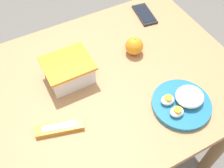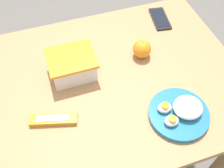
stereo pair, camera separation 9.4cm
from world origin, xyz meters
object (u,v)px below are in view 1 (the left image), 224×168
candy_bar (60,128)px  food_container (69,71)px  orange_fruit (134,46)px  cell_phone (145,14)px  rice_plate (183,102)px

candy_bar → food_container: bearing=58.6°
orange_fruit → candy_bar: 0.44m
candy_bar → cell_phone: 0.67m
rice_plate → candy_bar: rice_plate is taller
orange_fruit → candy_bar: bearing=-154.6°
cell_phone → orange_fruit: bearing=-132.5°
orange_fruit → candy_bar: orange_fruit is taller
orange_fruit → rice_plate: bearing=-86.5°
food_container → cell_phone: bearing=22.5°
food_container → orange_fruit: food_container is taller
candy_bar → cell_phone: candy_bar is taller
rice_plate → food_container: bearing=135.5°
food_container → candy_bar: size_ratio=1.06×
candy_bar → cell_phone: size_ratio=1.03×
food_container → rice_plate: 0.42m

